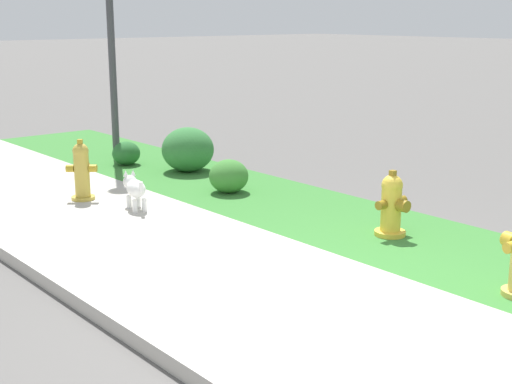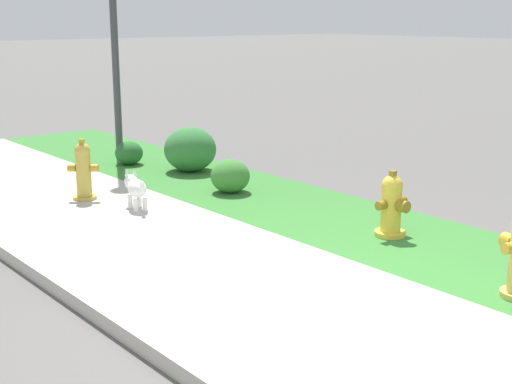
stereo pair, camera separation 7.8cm
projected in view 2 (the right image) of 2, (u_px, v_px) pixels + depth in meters
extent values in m
plane|color=#5B5956|center=(309.00, 316.00, 5.20)|extent=(120.00, 120.00, 0.00)
cube|color=#BCB7AD|center=(309.00, 315.00, 5.19)|extent=(18.00, 2.23, 0.01)
cube|color=#387A33|center=(469.00, 258.00, 6.43)|extent=(18.00, 1.76, 0.01)
cube|color=#BCB7AD|center=(170.00, 357.00, 4.44)|extent=(18.00, 0.16, 0.12)
cylinder|color=gold|center=(85.00, 198.00, 8.47)|extent=(0.28, 0.28, 0.05)
cylinder|color=gold|center=(84.00, 173.00, 8.40)|extent=(0.18, 0.18, 0.54)
sphere|color=gold|center=(82.00, 151.00, 8.34)|extent=(0.19, 0.19, 0.19)
cube|color=#B29323|center=(82.00, 141.00, 8.31)|extent=(0.08, 0.08, 0.06)
cylinder|color=#B29323|center=(72.00, 168.00, 8.39)|extent=(0.13, 0.13, 0.09)
cylinder|color=#B29323|center=(95.00, 168.00, 8.38)|extent=(0.13, 0.13, 0.09)
cylinder|color=#B29323|center=(86.00, 166.00, 8.52)|extent=(0.15, 0.16, 0.12)
cylinder|color=gold|center=(390.00, 233.00, 7.08)|extent=(0.31, 0.31, 0.05)
cylinder|color=gold|center=(391.00, 209.00, 7.02)|extent=(0.20, 0.20, 0.46)
sphere|color=gold|center=(392.00, 186.00, 6.96)|extent=(0.21, 0.21, 0.21)
cube|color=olive|center=(393.00, 174.00, 6.93)|extent=(0.06, 0.06, 0.06)
cylinder|color=olive|center=(401.00, 201.00, 7.09)|extent=(0.09, 0.09, 0.09)
cylinder|color=olive|center=(381.00, 205.00, 6.92)|extent=(0.09, 0.09, 0.09)
cylinder|color=olive|center=(403.00, 206.00, 6.89)|extent=(0.10, 0.12, 0.12)
cylinder|color=#B29323|center=(509.00, 248.00, 5.38)|extent=(0.11, 0.11, 0.09)
cylinder|color=#B29323|center=(509.00, 241.00, 5.56)|extent=(0.13, 0.14, 0.12)
ellipsoid|color=white|center=(137.00, 188.00, 7.96)|extent=(0.36, 0.26, 0.20)
sphere|color=white|center=(131.00, 182.00, 8.13)|extent=(0.16, 0.16, 0.16)
sphere|color=black|center=(129.00, 181.00, 8.19)|extent=(0.03, 0.03, 0.03)
cone|color=white|center=(127.00, 173.00, 8.09)|extent=(0.07, 0.07, 0.07)
cone|color=white|center=(134.00, 172.00, 8.13)|extent=(0.07, 0.07, 0.07)
cylinder|color=white|center=(130.00, 202.00, 8.07)|extent=(0.06, 0.06, 0.16)
cylinder|color=white|center=(139.00, 201.00, 8.11)|extent=(0.06, 0.06, 0.16)
cylinder|color=white|center=(136.00, 206.00, 7.88)|extent=(0.06, 0.06, 0.16)
cylinder|color=white|center=(145.00, 205.00, 7.93)|extent=(0.06, 0.06, 0.16)
cylinder|color=white|center=(142.00, 187.00, 7.78)|extent=(0.04, 0.04, 0.11)
cylinder|color=#3D3D42|center=(113.00, 8.00, 10.69)|extent=(0.11, 0.11, 4.49)
ellipsoid|color=#337538|center=(190.00, 149.00, 9.97)|extent=(0.73, 0.73, 0.62)
ellipsoid|color=#28662D|center=(129.00, 153.00, 10.44)|extent=(0.41, 0.41, 0.35)
ellipsoid|color=#3D7F33|center=(230.00, 176.00, 8.78)|extent=(0.49, 0.49, 0.41)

